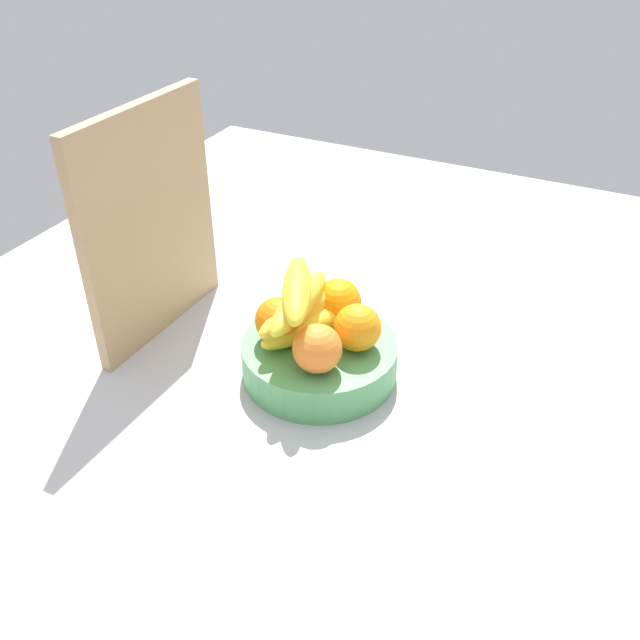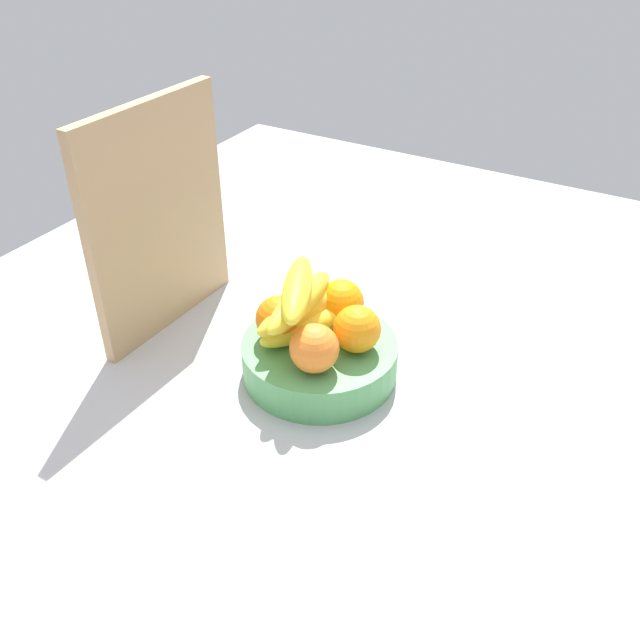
% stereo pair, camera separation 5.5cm
% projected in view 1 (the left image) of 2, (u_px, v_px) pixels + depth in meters
% --- Properties ---
extents(ground_plane, '(1.80, 1.40, 0.03)m').
position_uv_depth(ground_plane, '(310.00, 393.00, 1.02)').
color(ground_plane, '#B2B0B3').
extents(fruit_bowl, '(0.23, 0.23, 0.06)m').
position_uv_depth(fruit_bowl, '(320.00, 358.00, 1.02)').
color(fruit_bowl, '#529F5A').
rests_on(fruit_bowl, ground_plane).
extents(orange_front_left, '(0.07, 0.07, 0.07)m').
position_uv_depth(orange_front_left, '(357.00, 328.00, 0.97)').
color(orange_front_left, orange).
rests_on(orange_front_left, fruit_bowl).
extents(orange_front_right, '(0.07, 0.07, 0.07)m').
position_uv_depth(orange_front_right, '(337.00, 301.00, 1.03)').
color(orange_front_right, orange).
rests_on(orange_front_right, fruit_bowl).
extents(orange_center, '(0.07, 0.07, 0.07)m').
position_uv_depth(orange_center, '(279.00, 320.00, 0.99)').
color(orange_center, orange).
rests_on(orange_center, fruit_bowl).
extents(orange_back_left, '(0.07, 0.07, 0.07)m').
position_uv_depth(orange_back_left, '(317.00, 349.00, 0.93)').
color(orange_back_left, orange).
rests_on(orange_back_left, fruit_bowl).
extents(banana_bunch, '(0.19, 0.13, 0.11)m').
position_uv_depth(banana_bunch, '(302.00, 307.00, 0.98)').
color(banana_bunch, yellow).
rests_on(banana_bunch, fruit_bowl).
extents(cutting_board, '(0.28, 0.03, 0.36)m').
position_uv_depth(cutting_board, '(150.00, 225.00, 1.04)').
color(cutting_board, tan).
rests_on(cutting_board, ground_plane).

